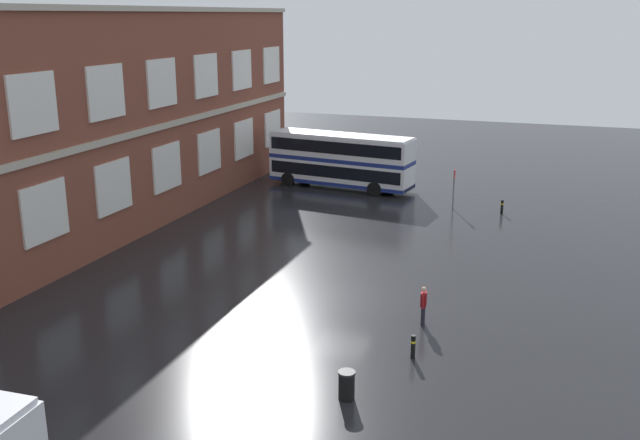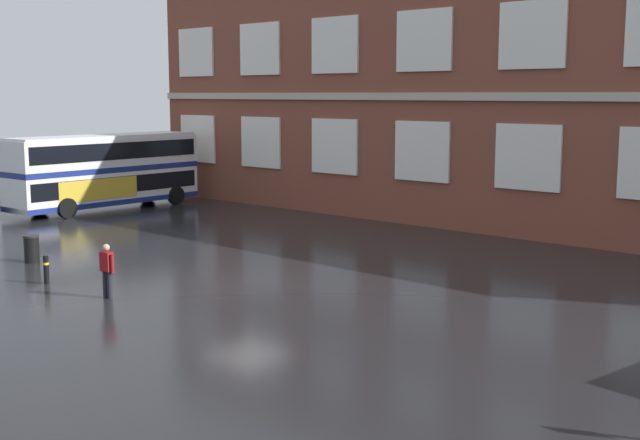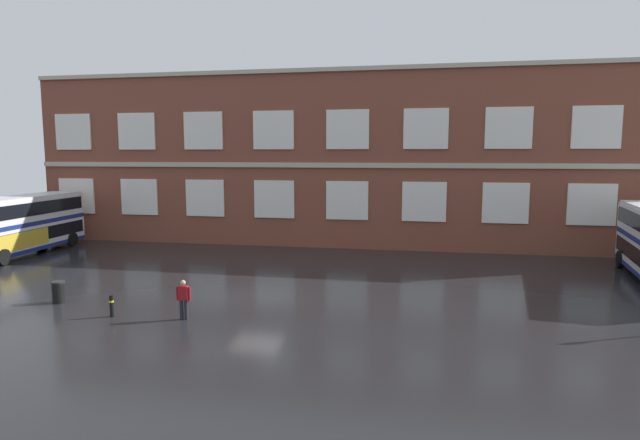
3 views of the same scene
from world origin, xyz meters
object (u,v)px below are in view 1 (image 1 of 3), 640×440
object	(u,v)px
bus_stand_flag	(454,185)
safety_bollard_east	(502,207)
station_litter_bin	(347,385)
double_decker_middle	(341,160)
waiting_passenger	(423,304)
safety_bollard_west	(413,346)

from	to	relation	value
bus_stand_flag	safety_bollard_east	xyz separation A→B (m)	(-0.18, -3.24, -1.14)
bus_stand_flag	station_litter_bin	bearing A→B (deg)	-178.55
double_decker_middle	waiting_passenger	xyz separation A→B (m)	(-22.60, -10.94, -1.22)
station_litter_bin	double_decker_middle	bearing A→B (deg)	18.22
double_decker_middle	bus_stand_flag	world-z (taller)	double_decker_middle
safety_bollard_west	safety_bollard_east	distance (m)	22.25
station_litter_bin	safety_bollard_west	size ratio (longest dim) A/B	1.08
safety_bollard_west	waiting_passenger	bearing A→B (deg)	4.82
bus_stand_flag	safety_bollard_west	xyz separation A→B (m)	(-22.40, -2.15, -1.14)
safety_bollard_west	safety_bollard_east	xyz separation A→B (m)	(22.23, -1.09, 0.00)
waiting_passenger	bus_stand_flag	world-z (taller)	bus_stand_flag
double_decker_middle	safety_bollard_east	bearing A→B (deg)	-106.22
bus_stand_flag	safety_bollard_east	distance (m)	3.44
station_litter_bin	safety_bollard_west	bearing A→B (deg)	-21.87
safety_bollard_east	waiting_passenger	bearing A→B (deg)	175.90
waiting_passenger	safety_bollard_east	world-z (taller)	waiting_passenger
double_decker_middle	safety_bollard_west	size ratio (longest dim) A/B	11.83
double_decker_middle	safety_bollard_east	xyz separation A→B (m)	(-3.58, -12.30, -1.66)
waiting_passenger	safety_bollard_east	xyz separation A→B (m)	(19.02, -1.36, -0.44)
waiting_passenger	bus_stand_flag	distance (m)	19.30
safety_bollard_east	safety_bollard_west	bearing A→B (deg)	177.18
double_decker_middle	waiting_passenger	distance (m)	25.14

